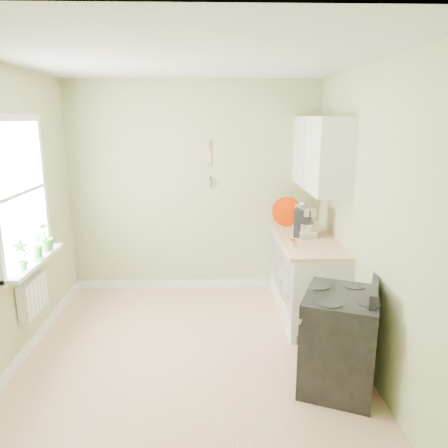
{
  "coord_description": "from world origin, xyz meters",
  "views": [
    {
      "loc": [
        0.2,
        -3.77,
        2.24
      ],
      "look_at": [
        0.34,
        0.55,
        1.18
      ],
      "focal_mm": 35.0,
      "sensor_mm": 36.0,
      "label": 1
    }
  ],
  "objects_px": {
    "kettle": "(284,214)",
    "coffee_maker": "(303,223)",
    "stove": "(340,340)",
    "stand_mixer": "(305,222)"
  },
  "relations": [
    {
      "from": "kettle",
      "to": "coffee_maker",
      "type": "relative_size",
      "value": 0.66
    },
    {
      "from": "stove",
      "to": "stand_mixer",
      "type": "relative_size",
      "value": 2.44
    },
    {
      "from": "kettle",
      "to": "coffee_maker",
      "type": "bearing_deg",
      "value": -81.29
    },
    {
      "from": "stand_mixer",
      "to": "kettle",
      "type": "xyz_separation_m",
      "value": [
        -0.13,
        0.66,
        -0.06
      ]
    },
    {
      "from": "coffee_maker",
      "to": "stand_mixer",
      "type": "bearing_deg",
      "value": 41.96
    },
    {
      "from": "stand_mixer",
      "to": "kettle",
      "type": "bearing_deg",
      "value": 101.42
    },
    {
      "from": "stove",
      "to": "stand_mixer",
      "type": "distance_m",
      "value": 1.68
    },
    {
      "from": "stand_mixer",
      "to": "stove",
      "type": "bearing_deg",
      "value": -90.17
    },
    {
      "from": "kettle",
      "to": "stand_mixer",
      "type": "bearing_deg",
      "value": -78.58
    },
    {
      "from": "stand_mixer",
      "to": "coffee_maker",
      "type": "relative_size",
      "value": 1.21
    }
  ]
}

